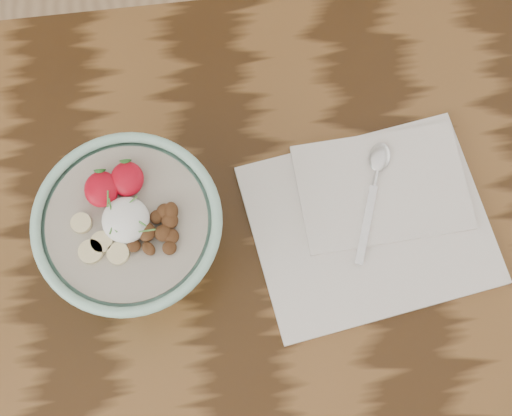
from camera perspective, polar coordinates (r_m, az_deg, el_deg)
The scene contains 4 objects.
table at distance 96.41cm, azimuth -1.31°, elevation -9.87°, with size 160.00×90.00×75.00cm.
breakfast_bowl at distance 83.21cm, azimuth -9.81°, elevation -1.87°, with size 21.07×21.07×13.80cm.
napkin at distance 90.25cm, azimuth 9.27°, elevation -0.70°, with size 31.90×27.26×1.77cm.
spoon at distance 90.60cm, azimuth 9.61°, elevation 2.71°, with size 7.25×15.86×0.85cm.
Camera 1 is at (0.84, -11.40, 161.43)cm, focal length 50.00 mm.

